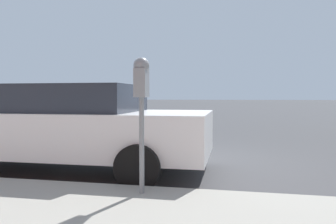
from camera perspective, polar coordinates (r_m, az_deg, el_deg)
name	(u,v)px	position (r m, az deg, el deg)	size (l,w,h in m)	color
ground_plane	(177,162)	(6.45, 1.64, -8.75)	(220.00, 220.00, 0.00)	#424244
parking_meter	(142,90)	(3.88, -4.63, 3.90)	(0.21, 0.19, 1.61)	gray
car_white	(69,125)	(5.90, -16.91, -2.17)	(2.15, 4.76, 1.48)	silver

